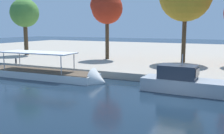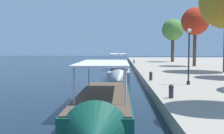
{
  "view_description": "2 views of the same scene",
  "coord_description": "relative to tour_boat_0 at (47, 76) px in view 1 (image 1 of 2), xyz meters",
  "views": [
    {
      "loc": [
        4.34,
        -18.55,
        5.52
      ],
      "look_at": [
        -6.78,
        4.41,
        1.61
      ],
      "focal_mm": 41.53,
      "sensor_mm": 36.0,
      "label": 1
    },
    {
      "loc": [
        33.71,
        4.01,
        3.77
      ],
      "look_at": [
        -1.41,
        2.86,
        1.41
      ],
      "focal_mm": 44.28,
      "sensor_mm": 36.0,
      "label": 2
    }
  ],
  "objects": [
    {
      "name": "tour_boat_0",
      "position": [
        0.0,
        0.0,
        0.0
      ],
      "size": [
        15.29,
        3.49,
        4.08
      ],
      "rotation": [
        0.0,
        0.0,
        0.03
      ],
      "color": "silver",
      "rests_on": "ground_plane"
    },
    {
      "name": "dock_promenade",
      "position": [
        14.24,
        30.33,
        0.11
      ],
      "size": [
        120.0,
        55.0,
        0.76
      ],
      "primitive_type": "cube",
      "color": "#A39989",
      "rests_on": "ground_plane"
    },
    {
      "name": "tree_2",
      "position": [
        0.7,
        12.9,
        8.13
      ],
      "size": [
        4.72,
        4.65,
        9.9
      ],
      "color": "#4C3823",
      "rests_on": "dock_promenade"
    },
    {
      "name": "tree_5",
      "position": [
        -14.54,
        12.01,
        7.78
      ],
      "size": [
        4.88,
        4.88,
        9.67
      ],
      "color": "#4C3823",
      "rests_on": "dock_promenade"
    },
    {
      "name": "ground_plane",
      "position": [
        14.24,
        -3.48,
        -0.27
      ],
      "size": [
        220.0,
        220.0,
        0.0
      ],
      "primitive_type": "plane",
      "color": "#142333"
    },
    {
      "name": "motor_yacht_1",
      "position": [
        15.15,
        0.3,
        0.32
      ],
      "size": [
        8.1,
        2.68,
        4.15
      ],
      "rotation": [
        0.0,
        0.0,
        -0.02
      ],
      "color": "#9EA3A8",
      "rests_on": "ground_plane"
    },
    {
      "name": "mooring_bollard_0",
      "position": [
        -7.87,
        3.16,
        0.88
      ],
      "size": [
        0.25,
        0.25,
        0.72
      ],
      "color": "#2D2D33",
      "rests_on": "dock_promenade"
    }
  ]
}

